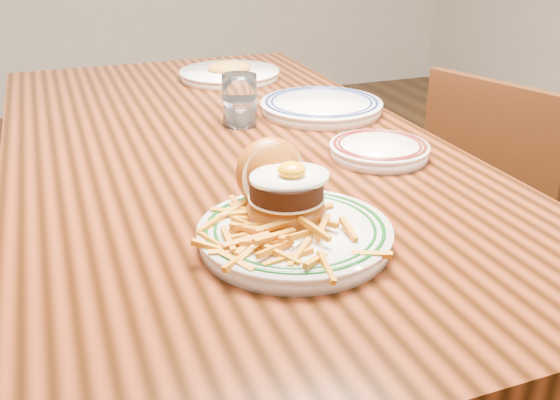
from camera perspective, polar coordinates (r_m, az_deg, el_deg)
name	(u,v)px	position (r m, az deg, el deg)	size (l,w,h in m)	color
table	(225,181)	(1.31, -5.05, 1.74)	(0.85, 1.60, 0.75)	black
chair_right	(503,217)	(1.76, 19.70, -1.48)	(0.48, 0.48, 0.82)	#3C1B0C
main_plate	(291,217)	(0.87, 0.99, -1.52)	(0.27, 0.28, 0.13)	white
side_plate	(379,149)	(1.20, 9.07, 4.63)	(0.19, 0.20, 0.03)	white
rear_plate	(321,106)	(1.46, 3.80, 8.60)	(0.28, 0.28, 0.03)	white
water_glass	(240,103)	(1.37, -3.70, 8.83)	(0.07, 0.07, 0.11)	white
far_plate	(230,74)	(1.78, -4.63, 11.45)	(0.28, 0.28, 0.05)	white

